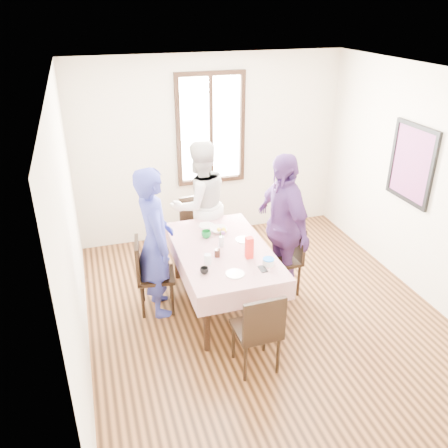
{
  "coord_description": "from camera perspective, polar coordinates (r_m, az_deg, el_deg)",
  "views": [
    {
      "loc": [
        -1.77,
        -4.12,
        3.34
      ],
      "look_at": [
        -0.41,
        0.27,
        1.1
      ],
      "focal_mm": 37.12,
      "sensor_mm": 36.0,
      "label": 1
    }
  ],
  "objects": [
    {
      "name": "plate_far",
      "position": [
        5.84,
        -2.16,
        -0.17
      ],
      "size": [
        0.2,
        0.2,
        0.01
      ],
      "primitive_type": "cylinder",
      "color": "white",
      "rests_on": "tablecloth"
    },
    {
      "name": "mug_green",
      "position": [
        5.54,
        -2.21,
        -1.27
      ],
      "size": [
        0.12,
        0.12,
        0.09
      ],
      "primitive_type": "imported",
      "rotation": [
        0.0,
        0.0,
        0.04
      ],
      "color": "#0C7226",
      "rests_on": "tablecloth"
    },
    {
      "name": "dining_table",
      "position": [
        5.51,
        -0.16,
        -6.57
      ],
      "size": [
        0.92,
        1.6,
        0.75
      ],
      "primitive_type": "cube",
      "color": "black",
      "rests_on": "ground"
    },
    {
      "name": "serving_bowl",
      "position": [
        5.68,
        -0.7,
        -0.72
      ],
      "size": [
        0.22,
        0.22,
        0.05
      ],
      "primitive_type": "imported",
      "rotation": [
        0.0,
        0.0,
        0.03
      ],
      "color": "white",
      "rests_on": "tablecloth"
    },
    {
      "name": "window_pane",
      "position": [
        6.82,
        -1.67,
        11.61
      ],
      "size": [
        0.9,
        0.02,
        1.5
      ],
      "primitive_type": "cube",
      "color": "white",
      "rests_on": "back_wall"
    },
    {
      "name": "tablecloth",
      "position": [
        5.32,
        -0.16,
        -3.11
      ],
      "size": [
        1.04,
        1.72,
        0.01
      ],
      "primitive_type": "cube",
      "color": "#620412",
      "rests_on": "dining_table"
    },
    {
      "name": "juice_carton",
      "position": [
        5.08,
        3.12,
        -2.93
      ],
      "size": [
        0.08,
        0.08,
        0.25
      ],
      "primitive_type": "cube",
      "color": "red",
      "rests_on": "tablecloth"
    },
    {
      "name": "flower_vase",
      "position": [
        5.34,
        -0.32,
        -2.16
      ],
      "size": [
        0.06,
        0.06,
        0.12
      ],
      "primitive_type": "cylinder",
      "color": "silver",
      "rests_on": "tablecloth"
    },
    {
      "name": "plate_right",
      "position": [
        5.5,
        2.47,
        -1.94
      ],
      "size": [
        0.2,
        0.2,
        0.01
      ],
      "primitive_type": "cylinder",
      "color": "white",
      "rests_on": "tablecloth"
    },
    {
      "name": "person_right",
      "position": [
        5.53,
        7.09,
        -0.36
      ],
      "size": [
        0.55,
        1.1,
        1.81
      ],
      "primitive_type": "imported",
      "rotation": [
        0.0,
        0.0,
        -1.46
      ],
      "color": "#4E2C68",
      "rests_on": "ground"
    },
    {
      "name": "mug_black",
      "position": [
        4.84,
        -2.45,
        -5.75
      ],
      "size": [
        0.11,
        0.11,
        0.07
      ],
      "primitive_type": "imported",
      "rotation": [
        0.0,
        0.0,
        0.18
      ],
      "color": "black",
      "rests_on": "tablecloth"
    },
    {
      "name": "person_left",
      "position": [
        5.24,
        -8.47,
        -2.25
      ],
      "size": [
        0.45,
        0.66,
        1.77
      ],
      "primitive_type": "imported",
      "rotation": [
        0.0,
        0.0,
        1.61
      ],
      "color": "navy",
      "rests_on": "ground"
    },
    {
      "name": "chair_far",
      "position": [
        6.4,
        -3.06,
        -0.89
      ],
      "size": [
        0.47,
        0.47,
        0.91
      ],
      "primitive_type": "cube",
      "rotation": [
        0.0,
        0.0,
        3.26
      ],
      "color": "black",
      "rests_on": "ground"
    },
    {
      "name": "butter_lid",
      "position": [
        4.99,
        5.51,
        -4.32
      ],
      "size": [
        0.12,
        0.12,
        0.01
      ],
      "primitive_type": "cylinder",
      "color": "blue",
      "rests_on": "butter_tub"
    },
    {
      "name": "mug_flag",
      "position": [
        5.3,
        3.16,
        -2.66
      ],
      "size": [
        0.13,
        0.13,
        0.08
      ],
      "primitive_type": "imported",
      "rotation": [
        0.0,
        0.0,
        0.79
      ],
      "color": "red",
      "rests_on": "tablecloth"
    },
    {
      "name": "person_far",
      "position": [
        6.2,
        -3.1,
        2.47
      ],
      "size": [
        0.98,
        0.85,
        1.74
      ],
      "primitive_type": "imported",
      "rotation": [
        0.0,
        0.0,
        3.39
      ],
      "color": "beige",
      "rests_on": "ground"
    },
    {
      "name": "smartphone",
      "position": [
        4.94,
        4.8,
        -5.54
      ],
      "size": [
        0.07,
        0.14,
        0.01
      ],
      "primitive_type": "cube",
      "color": "black",
      "rests_on": "tablecloth"
    },
    {
      "name": "drinking_glass",
      "position": [
        5.0,
        -2.02,
        -4.35
      ],
      "size": [
        0.08,
        0.08,
        0.11
      ],
      "primitive_type": "cylinder",
      "color": "silver",
      "rests_on": "tablecloth"
    },
    {
      "name": "window_frame",
      "position": [
        6.81,
        -1.65,
        11.59
      ],
      "size": [
        1.02,
        0.06,
        1.62
      ],
      "primitive_type": "cube",
      "color": "black",
      "rests_on": "back_wall"
    },
    {
      "name": "chair_left",
      "position": [
        5.46,
        -8.39,
        -6.27
      ],
      "size": [
        0.47,
        0.47,
        0.91
      ],
      "primitive_type": "cube",
      "rotation": [
        0.0,
        0.0,
        -1.71
      ],
      "color": "black",
      "rests_on": "ground"
    },
    {
      "name": "art_poster",
      "position": [
        6.07,
        22.14,
        6.88
      ],
      "size": [
        0.04,
        0.76,
        0.96
      ],
      "primitive_type": "cube",
      "color": "red",
      "rests_on": "right_wall"
    },
    {
      "name": "plate_near",
      "position": [
        4.84,
        1.37,
        -6.15
      ],
      "size": [
        0.2,
        0.2,
        0.01
      ],
      "primitive_type": "cylinder",
      "color": "white",
      "rests_on": "tablecloth"
    },
    {
      "name": "flower_bunch",
      "position": [
        5.29,
        -0.32,
        -1.09
      ],
      "size": [
        0.09,
        0.09,
        0.1
      ],
      "primitive_type": null,
      "color": "yellow",
      "rests_on": "flower_vase"
    },
    {
      "name": "jam_jar",
      "position": [
        5.14,
        -0.83,
        -3.59
      ],
      "size": [
        0.06,
        0.06,
        0.09
      ],
      "primitive_type": "cylinder",
      "color": "black",
      "rests_on": "tablecloth"
    },
    {
      "name": "back_wall",
      "position": [
        6.91,
        -1.66,
        9.21
      ],
      "size": [
        4.0,
        0.0,
        4.0
      ],
      "primitive_type": "plane",
      "rotation": [
        1.57,
        0.0,
        0.0
      ],
      "color": "beige",
      "rests_on": "ground"
    },
    {
      "name": "right_wall",
      "position": [
        5.93,
        23.71,
        4.11
      ],
      "size": [
        0.0,
        4.5,
        4.5
      ],
      "primitive_type": "plane",
      "rotation": [
        1.57,
        0.0,
        -1.57
      ],
      "color": "beige",
      "rests_on": "ground"
    },
    {
      "name": "butter_tub",
      "position": [
        5.01,
        5.49,
        -4.7
      ],
      "size": [
        0.13,
        0.13,
        0.06
      ],
      "primitive_type": "cylinder",
      "color": "white",
      "rests_on": "tablecloth"
    },
    {
      "name": "chair_near",
      "position": [
        4.62,
        3.96,
        -12.74
      ],
      "size": [
        0.43,
        0.43,
        0.91
      ],
      "primitive_type": "cube",
      "rotation": [
        0.0,
        0.0,
        0.02
      ],
      "color": "black",
      "rests_on": "ground"
    },
    {
      "name": "chair_right",
      "position": [
        5.75,
        7.04,
        -4.38
      ],
      "size": [
        0.44,
        0.44,
        0.91
      ],
      "primitive_type": "cube",
      "rotation": [
        0.0,
        0.0,
        1.63
      ],
      "color": "black",
      "rests_on": "ground"
    },
    {
      "name": "ground",
      "position": [
        5.59,
        4.9,
        -10.8
      ],
      "size": [
        4.5,
        4.5,
        0.0
      ],
      "primitive_type": "plane",
      "color": "black",
      "rests_on": "ground"
    }
  ]
}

